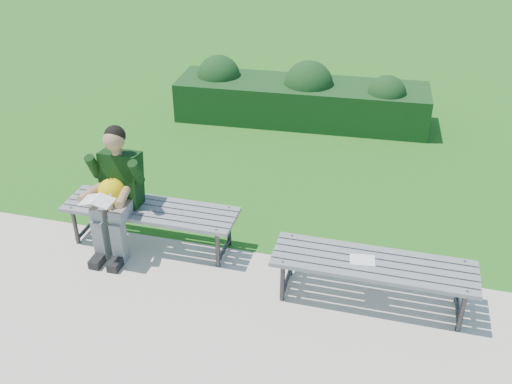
{
  "coord_description": "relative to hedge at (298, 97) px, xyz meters",
  "views": [
    {
      "loc": [
        1.58,
        -4.6,
        3.58
      ],
      "look_at": [
        0.4,
        -0.09,
        0.8
      ],
      "focal_mm": 40.0,
      "sensor_mm": 36.0,
      "label": 1
    }
  ],
  "objects": [
    {
      "name": "ground",
      "position": [
        -0.12,
        -3.52,
        -0.38
      ],
      "size": [
        80.0,
        80.0,
        0.0
      ],
      "color": "#36711B",
      "rests_on": "ground"
    },
    {
      "name": "walkway",
      "position": [
        -0.12,
        -5.27,
        -0.37
      ],
      "size": [
        30.0,
        3.5,
        0.02
      ],
      "color": "#A8A28B",
      "rests_on": "ground"
    },
    {
      "name": "hedge",
      "position": [
        0.0,
        0.0,
        0.0
      ],
      "size": [
        3.84,
        1.16,
        0.94
      ],
      "color": "#0E360C",
      "rests_on": "ground"
    },
    {
      "name": "seated_boy",
      "position": [
        -1.13,
        -3.74,
        0.34
      ],
      "size": [
        0.56,
        0.76,
        1.31
      ],
      "color": "slate",
      "rests_on": "walkway"
    },
    {
      "name": "paper_sheet",
      "position": [
        1.35,
        -3.97,
        0.09
      ],
      "size": [
        0.24,
        0.19,
        0.01
      ],
      "color": "white",
      "rests_on": "bench_right"
    },
    {
      "name": "bench_right",
      "position": [
        1.45,
        -3.97,
        0.04
      ],
      "size": [
        1.8,
        0.5,
        0.46
      ],
      "color": "slate",
      "rests_on": "walkway"
    },
    {
      "name": "bench_left",
      "position": [
        -0.83,
        -3.64,
        0.04
      ],
      "size": [
        1.8,
        0.5,
        0.46
      ],
      "color": "slate",
      "rests_on": "walkway"
    }
  ]
}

